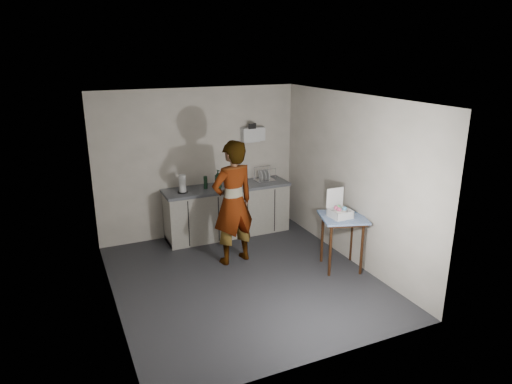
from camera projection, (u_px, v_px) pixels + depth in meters
name	position (u px, v px, depth m)	size (l,w,h in m)	color
ground	(244.00, 279.00, 6.65)	(4.00, 4.00, 0.00)	#26262B
wall_back	(199.00, 163.00, 7.99)	(3.60, 0.02, 2.60)	#B6AF9F
wall_right	(351.00, 180.00, 6.96)	(0.02, 4.00, 2.60)	#B6AF9F
wall_left	(108.00, 213.00, 5.55)	(0.02, 4.00, 2.60)	#B6AF9F
ceiling	(242.00, 99.00, 5.87)	(3.60, 4.00, 0.01)	white
kitchen_counter	(227.00, 212.00, 8.15)	(2.24, 0.62, 0.91)	black
wall_shelf	(253.00, 134.00, 8.18)	(0.42, 0.18, 0.37)	white
side_table	(343.00, 223.00, 6.80)	(0.81, 0.81, 0.84)	#33160B
standing_man	(233.00, 203.00, 6.94)	(0.71, 0.47, 1.94)	#B2A593
soap_bottle	(218.00, 179.00, 7.83)	(0.13, 0.13, 0.33)	black
soda_can	(228.00, 181.00, 8.07)	(0.06, 0.06, 0.12)	red
dark_bottle	(206.00, 182.00, 7.83)	(0.06, 0.06, 0.22)	black
paper_towel	(182.00, 184.00, 7.60)	(0.17, 0.17, 0.30)	black
dish_rack	(264.00, 178.00, 8.32)	(0.35, 0.26, 0.25)	silver
bakery_box	(339.00, 211.00, 6.73)	(0.29, 0.30, 0.41)	white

